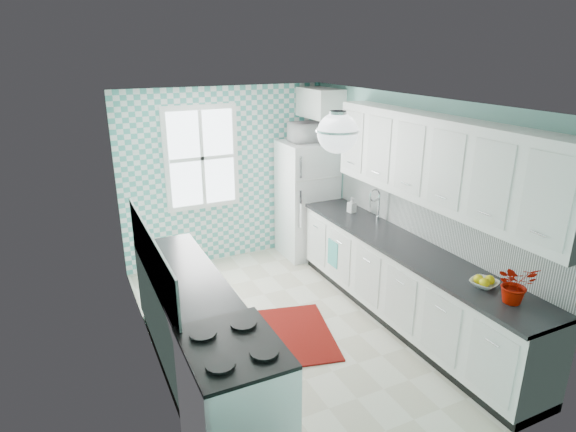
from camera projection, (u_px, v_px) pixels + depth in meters
name	position (u px, v px, depth m)	size (l,w,h in m)	color
floor	(294.00, 328.00, 5.43)	(3.00, 4.40, 0.02)	beige
ceiling	(295.00, 100.00, 4.59)	(3.00, 4.40, 0.02)	white
wall_back	(226.00, 176.00, 6.89)	(3.00, 0.02, 2.50)	#85C5B9
wall_front	(444.00, 330.00, 3.13)	(3.00, 0.02, 2.50)	#85C5B9
wall_left	(146.00, 249.00, 4.39)	(0.02, 4.40, 2.50)	#85C5B9
wall_right	(409.00, 204.00, 5.63)	(0.02, 4.40, 2.50)	#85C5B9
accent_wall	(226.00, 176.00, 6.87)	(3.00, 0.01, 2.50)	#50AEA2
window	(202.00, 158.00, 6.61)	(1.04, 0.05, 1.44)	white
backsplash_right	(431.00, 220.00, 5.30)	(0.02, 3.60, 0.51)	white
backsplash_left	(151.00, 257.00, 4.36)	(0.02, 2.15, 0.51)	white
upper_cabinets_right	(440.00, 162.00, 4.83)	(0.33, 3.20, 0.90)	white
upper_cabinet_fridge	(319.00, 103.00, 6.77)	(0.40, 0.74, 0.40)	white
ceiling_light	(337.00, 133.00, 3.98)	(0.34, 0.34, 0.35)	silver
base_cabinets_right	(405.00, 285.00, 5.43)	(0.60, 3.60, 0.90)	white
countertop_right	(407.00, 247.00, 5.27)	(0.63, 3.60, 0.04)	black
base_cabinets_left	(188.00, 321.00, 4.72)	(0.60, 2.15, 0.90)	white
countertop_left	(186.00, 278.00, 4.57)	(0.63, 2.15, 0.04)	black
fridge	(307.00, 199.00, 7.13)	(0.75, 0.74, 1.72)	white
stove	(235.00, 403.00, 3.52)	(0.67, 0.84, 1.01)	white
sink	(365.00, 223.00, 5.98)	(0.54, 0.46, 0.53)	silver
rug	(294.00, 334.00, 5.28)	(0.80, 1.15, 0.02)	maroon
dish_towel	(333.00, 253.00, 6.19)	(0.02, 0.23, 0.35)	#60B8B8
fruit_bowl	(484.00, 283.00, 4.35)	(0.24, 0.24, 0.06)	white
potted_plant	(515.00, 284.00, 4.04)	(0.31, 0.27, 0.35)	#B11305
soap_bottle	(352.00, 205.00, 6.29)	(0.09, 0.09, 0.20)	#A8B7BF
microwave	(308.00, 132.00, 6.80)	(0.50, 0.34, 0.28)	silver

